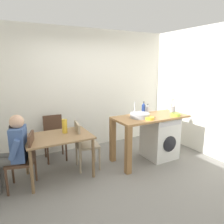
{
  "coord_description": "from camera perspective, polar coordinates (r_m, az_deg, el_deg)",
  "views": [
    {
      "loc": [
        -1.73,
        -2.78,
        1.93
      ],
      "look_at": [
        0.02,
        0.45,
        1.09
      ],
      "focal_mm": 33.77,
      "sensor_mm": 36.0,
      "label": 1
    }
  ],
  "objects": [
    {
      "name": "bottle_tall_green",
      "position": [
        4.43,
        8.54,
        1.04
      ],
      "size": [
        0.08,
        0.08,
        0.25
      ],
      "color": "navy",
      "rests_on": "kitchen_counter"
    },
    {
      "name": "kitchen_counter",
      "position": [
        4.17,
        8.02,
        -3.55
      ],
      "size": [
        1.5,
        0.68,
        0.92
      ],
      "color": "#9E7042",
      "rests_on": "ground_plane"
    },
    {
      "name": "chair_opposite",
      "position": [
        3.97,
        -7.73,
        -8.23
      ],
      "size": [
        0.46,
        0.46,
        0.9
      ],
      "rotation": [
        0.0,
        0.0,
        -1.72
      ],
      "color": "gray",
      "rests_on": "ground_plane"
    },
    {
      "name": "washing_machine",
      "position": [
        4.56,
        12.75,
        -6.7
      ],
      "size": [
        0.6,
        0.61,
        0.86
      ],
      "color": "silver",
      "rests_on": "ground_plane"
    },
    {
      "name": "dining_table",
      "position": [
        3.74,
        -14.34,
        -7.66
      ],
      "size": [
        1.1,
        0.76,
        0.74
      ],
      "color": "olive",
      "rests_on": "ground_plane"
    },
    {
      "name": "mixing_bowl",
      "position": [
        3.99,
        10.12,
        -1.62
      ],
      "size": [
        0.18,
        0.18,
        0.05
      ],
      "color": "gold",
      "rests_on": "kitchen_counter"
    },
    {
      "name": "sink_basin",
      "position": [
        4.09,
        7.52,
        -0.91
      ],
      "size": [
        0.38,
        0.38,
        0.09
      ],
      "primitive_type": "cylinder",
      "color": "#9EA0A5",
      "rests_on": "kitchen_counter"
    },
    {
      "name": "wall_back",
      "position": [
        4.89,
        -7.49,
        5.92
      ],
      "size": [
        4.6,
        0.1,
        2.7
      ],
      "primitive_type": "cube",
      "color": "silver",
      "rests_on": "ground_plane"
    },
    {
      "name": "bottle_squat_brown",
      "position": [
        4.53,
        9.6,
        0.86
      ],
      "size": [
        0.07,
        0.07,
        0.19
      ],
      "color": "silver",
      "rests_on": "kitchen_counter"
    },
    {
      "name": "chair_person_seat",
      "position": [
        3.6,
        -22.37,
        -11.4
      ],
      "size": [
        0.5,
        0.5,
        0.9
      ],
      "rotation": [
        0.0,
        0.0,
        1.28
      ],
      "color": "#4C3323",
      "rests_on": "ground_plane"
    },
    {
      "name": "utensil_crock",
      "position": [
        4.69,
        16.07,
        0.77
      ],
      "size": [
        0.11,
        0.11,
        0.3
      ],
      "color": "gray",
      "rests_on": "kitchen_counter"
    },
    {
      "name": "seated_person",
      "position": [
        3.58,
        -25.16,
        -9.01
      ],
      "size": [
        0.55,
        0.54,
        1.2
      ],
      "rotation": [
        0.0,
        0.0,
        1.28
      ],
      "color": "#595651",
      "rests_on": "ground_plane"
    },
    {
      "name": "ground_plane",
      "position": [
        3.8,
        3.12,
        -17.67
      ],
      "size": [
        5.46,
        5.46,
        0.0
      ],
      "primitive_type": "plane",
      "color": "slate"
    },
    {
      "name": "tap",
      "position": [
        4.21,
        6.13,
        0.85
      ],
      "size": [
        0.02,
        0.02,
        0.28
      ],
      "primitive_type": "cylinder",
      "color": "#B2B2B7",
      "rests_on": "kitchen_counter"
    },
    {
      "name": "chair_spare_by_wall",
      "position": [
        4.52,
        -15.4,
        -5.95
      ],
      "size": [
        0.42,
        0.42,
        0.9
      ],
      "rotation": [
        0.0,
        0.0,
        3.08
      ],
      "color": "#4C3323",
      "rests_on": "ground_plane"
    },
    {
      "name": "wall_counter_side",
      "position": [
        4.81,
        25.85,
        4.64
      ],
      "size": [
        0.1,
        3.8,
        2.7
      ],
      "primitive_type": "cube",
      "color": "silver",
      "rests_on": "ground_plane"
    },
    {
      "name": "scissors",
      "position": [
        4.15,
        10.7,
        -1.41
      ],
      "size": [
        0.15,
        0.06,
        0.01
      ],
      "color": "#B2B2B7",
      "rests_on": "kitchen_counter"
    },
    {
      "name": "colander",
      "position": [
        4.38,
        16.8,
        -0.61
      ],
      "size": [
        0.2,
        0.2,
        0.06
      ],
      "color": "#A8C63D",
      "rests_on": "kitchen_counter"
    },
    {
      "name": "vase",
      "position": [
        3.8,
        -12.71,
        -3.74
      ],
      "size": [
        0.09,
        0.09,
        0.25
      ],
      "primitive_type": "cylinder",
      "color": "gold",
      "rests_on": "dining_table"
    }
  ]
}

